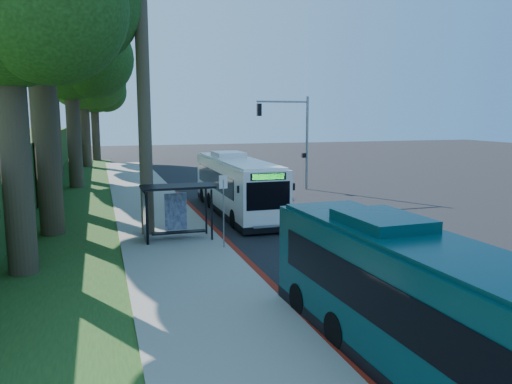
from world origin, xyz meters
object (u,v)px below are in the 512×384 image
object	(u,v)px
teal_bus	(425,308)
pickup	(263,186)
white_bus	(236,184)
bus_shelter	(172,202)

from	to	relation	value
teal_bus	pickup	distance (m)	25.18
white_bus	pickup	world-z (taller)	white_bus
white_bus	pickup	size ratio (longest dim) A/B	2.40
white_bus	pickup	bearing A→B (deg)	58.67
white_bus	pickup	xyz separation A→B (m)	(3.53, 5.72, -1.00)
bus_shelter	white_bus	bearing A→B (deg)	50.80
white_bus	teal_bus	distance (m)	19.04
white_bus	teal_bus	bearing A→B (deg)	-92.79
bus_shelter	teal_bus	bearing A→B (deg)	-75.66
teal_bus	pickup	xyz separation A→B (m)	(4.57, 24.74, -0.94)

